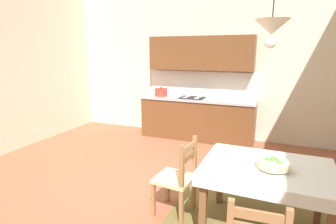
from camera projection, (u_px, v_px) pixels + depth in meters
The scene contains 7 objects.
ground_plane at pixel (136, 201), 3.59m from camera, with size 6.66×6.65×0.10m, color #99563D.
wall_back at pixel (202, 43), 5.91m from camera, with size 6.66×0.12×4.12m, color beige.
kitchen_cabinetry at pixel (198, 100), 5.87m from camera, with size 2.46×0.63×2.20m.
dining_table at pixel (266, 178), 2.78m from camera, with size 1.31×0.99×0.75m.
dining_chair_tv_side at pixel (177, 178), 3.15m from camera, with size 0.46×0.46×0.93m.
fruit_bowl at pixel (273, 164), 2.65m from camera, with size 0.30×0.30×0.12m.
pendant_lamp at pixel (272, 28), 2.49m from camera, with size 0.32×0.32×0.80m.
Camera 1 is at (1.62, -2.84, 1.89)m, focal length 28.93 mm.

